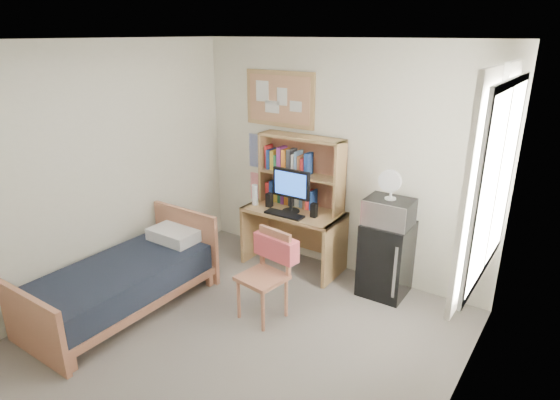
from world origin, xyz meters
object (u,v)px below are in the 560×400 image
Objects in this scene: bulletin_board at (280,99)px; speaker_right at (314,210)px; bed at (122,288)px; mini_fridge at (386,258)px; desk at (293,238)px; desk_chair at (262,277)px; monitor at (291,191)px; desk_fan at (391,186)px; microwave at (389,212)px; speaker_left at (269,200)px.

bulletin_board is 1.37m from speaker_right.
bed is at bearing -126.24° from speaker_right.
mini_fridge is at bearing -9.05° from bulletin_board.
desk_chair is (0.34, -1.07, 0.09)m from desk.
bed is 3.59× the size of monitor.
desk_fan is at bearing 41.01° from bed.
monitor is 1.07× the size of microwave.
speaker_right is at bearing -175.87° from desk_fan.
desk_fan is at bearing 61.29° from desk_chair.
bed is at bearing -118.17° from desk.
speaker_right is at bearing -26.24° from bulletin_board.
desk_chair is (0.74, -1.36, -1.48)m from bulletin_board.
speaker_right is at bearing -11.31° from desk.
desk_chair is at bearing -89.03° from speaker_right.
desk is 6.95× the size of speaker_left.
speaker_left reaches higher than mini_fridge.
desk_chair is at bearing -127.27° from microwave.
microwave is at bearing 0.12° from desk.
mini_fridge is 1.49m from speaker_left.
monitor is 3.01× the size of speaker_left.
speaker_left is (-0.30, -0.01, -0.17)m from monitor.
bulletin_board is 5.71× the size of speaker_left.
bulletin_board reaches higher than speaker_right.
desk is at bearing 114.81° from desk_chair.
microwave is at bearing 41.01° from bed.
monitor is (0.00, -0.06, 0.61)m from desk.
microwave is 1.64× the size of desk_fan.
mini_fridge is at bearing 61.79° from desk_chair.
microwave is (0.00, -0.02, 0.54)m from mini_fridge.
desk_chair reaches higher than speaker_left.
desk_chair reaches higher than bed.
mini_fridge is (1.53, -0.24, -1.52)m from bulletin_board.
bed is 2.79m from microwave.
speaker_right is 0.34× the size of microwave.
desk_chair is 3.13× the size of desk_fan.
speaker_left is (-0.64, 1.01, 0.35)m from desk_chair.
monitor is 1.17m from desk_fan.
speaker_left is 0.60m from speaker_right.
monitor is 1.75× the size of desk_fan.
monitor is at bearing 61.86° from bed.
desk_chair is 1.08m from speaker_right.
microwave reaches higher than speaker_left.
desk_chair is 1.91× the size of microwave.
speaker_right is (0.70, -0.34, -1.13)m from bulletin_board.
speaker_right reaches higher than mini_fridge.
monitor reaches higher than desk.
bulletin_board is 0.53× the size of bed.
monitor is at bearing 0.00° from speaker_left.
mini_fridge is at bearing 41.33° from bed.
desk_chair is 0.50× the size of bed.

